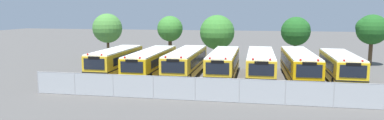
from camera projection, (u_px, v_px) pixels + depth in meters
The scene contains 15 objects.
ground_plane at pixel (222, 77), 33.35m from camera, with size 160.00×160.00×0.00m, color #514F4C.
school_bus_0 at pixel (116, 60), 34.88m from camera, with size 2.47×9.71×2.64m.
school_bus_1 at pixel (151, 62), 34.35m from camera, with size 2.53×11.25×2.56m.
school_bus_2 at pixel (186, 62), 33.73m from camera, with size 2.53×10.97×2.66m.
school_bus_3 at pixel (224, 63), 33.06m from camera, with size 2.45×10.67×2.63m.
school_bus_4 at pixel (260, 64), 32.61m from camera, with size 2.53×11.07×2.65m.
school_bus_5 at pixel (299, 65), 31.87m from camera, with size 2.64×11.40×2.72m.
school_bus_6 at pixel (340, 66), 31.12m from camera, with size 2.72×9.74×2.65m.
tree_0 at pixel (106, 29), 45.09m from camera, with size 3.98×3.84×6.04m.
tree_1 at pixel (170, 29), 43.91m from camera, with size 3.25×3.25×5.75m.
tree_2 at pixel (217, 32), 43.27m from camera, with size 4.35×4.35×5.88m.
tree_3 at pixel (297, 31), 42.73m from camera, with size 3.61×3.61×5.66m.
tree_4 at pixel (371, 29), 39.96m from camera, with size 3.59×3.50×5.98m.
chainlink_fence at pixel (217, 89), 24.17m from camera, with size 28.11×0.07×1.73m.
traffic_cone at pixel (229, 93), 25.67m from camera, with size 0.46×0.46×0.60m, color #EA5914.
Camera 1 is at (3.18, -32.75, 6.38)m, focal length 32.15 mm.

